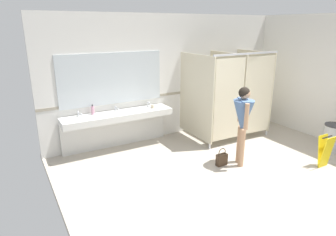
{
  "coord_description": "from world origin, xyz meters",
  "views": [
    {
      "loc": [
        -3.7,
        -3.13,
        2.67
      ],
      "look_at": [
        -1.22,
        1.24,
        1.09
      ],
      "focal_mm": 31.61,
      "sensor_mm": 36.0,
      "label": 1
    }
  ],
  "objects_px": {
    "trash_bin": "(333,137)",
    "soap_dispenser": "(93,110)",
    "person_standing": "(243,117)",
    "paper_cup": "(152,106)",
    "handbag": "(222,159)",
    "wet_floor_sign": "(325,151)"
  },
  "relations": [
    {
      "from": "wet_floor_sign",
      "to": "person_standing",
      "type": "bearing_deg",
      "value": 146.3
    },
    {
      "from": "person_standing",
      "to": "paper_cup",
      "type": "bearing_deg",
      "value": 117.76
    },
    {
      "from": "handbag",
      "to": "wet_floor_sign",
      "type": "relative_size",
      "value": 0.57
    },
    {
      "from": "paper_cup",
      "to": "wet_floor_sign",
      "type": "height_order",
      "value": "paper_cup"
    },
    {
      "from": "wet_floor_sign",
      "to": "handbag",
      "type": "bearing_deg",
      "value": 148.81
    },
    {
      "from": "wet_floor_sign",
      "to": "paper_cup",
      "type": "bearing_deg",
      "value": 130.07
    },
    {
      "from": "handbag",
      "to": "paper_cup",
      "type": "height_order",
      "value": "paper_cup"
    },
    {
      "from": "soap_dispenser",
      "to": "trash_bin",
      "type": "bearing_deg",
      "value": -29.22
    },
    {
      "from": "trash_bin",
      "to": "paper_cup",
      "type": "bearing_deg",
      "value": 143.8
    },
    {
      "from": "trash_bin",
      "to": "soap_dispenser",
      "type": "bearing_deg",
      "value": 150.78
    },
    {
      "from": "person_standing",
      "to": "handbag",
      "type": "bearing_deg",
      "value": 159.77
    },
    {
      "from": "person_standing",
      "to": "paper_cup",
      "type": "distance_m",
      "value": 2.13
    },
    {
      "from": "soap_dispenser",
      "to": "wet_floor_sign",
      "type": "height_order",
      "value": "soap_dispenser"
    },
    {
      "from": "trash_bin",
      "to": "soap_dispenser",
      "type": "relative_size",
      "value": 2.81
    },
    {
      "from": "soap_dispenser",
      "to": "paper_cup",
      "type": "bearing_deg",
      "value": -7.88
    },
    {
      "from": "paper_cup",
      "to": "soap_dispenser",
      "type": "bearing_deg",
      "value": 172.12
    },
    {
      "from": "trash_bin",
      "to": "person_standing",
      "type": "bearing_deg",
      "value": 167.63
    },
    {
      "from": "soap_dispenser",
      "to": "wet_floor_sign",
      "type": "relative_size",
      "value": 0.34
    },
    {
      "from": "handbag",
      "to": "paper_cup",
      "type": "xyz_separation_m",
      "value": [
        -0.64,
        1.76,
        0.75
      ]
    },
    {
      "from": "trash_bin",
      "to": "person_standing",
      "type": "distance_m",
      "value": 2.41
    },
    {
      "from": "person_standing",
      "to": "handbag",
      "type": "height_order",
      "value": "person_standing"
    },
    {
      "from": "trash_bin",
      "to": "wet_floor_sign",
      "type": "relative_size",
      "value": 0.95
    }
  ]
}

